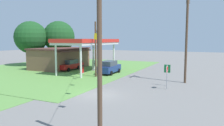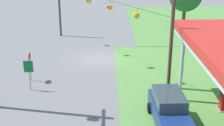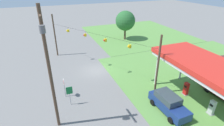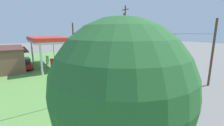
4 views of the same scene
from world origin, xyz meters
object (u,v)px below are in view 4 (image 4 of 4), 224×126
at_px(tree_west_verge, 121,88).
at_px(fuel_pump_near, 52,64).
at_px(car_at_pumps_rear, 25,64).
at_px(stop_sign_roadside, 134,55).
at_px(route_sign, 126,54).
at_px(car_at_pumps_front, 71,59).
at_px(gas_station_canopy, 48,40).
at_px(fuel_pump_far, 48,60).
at_px(gas_station_store, 1,59).
at_px(utility_pole_main, 125,31).

bearing_deg(tree_west_verge, fuel_pump_near, -6.46).
bearing_deg(car_at_pumps_rear, stop_sign_roadside, 66.70).
distance_m(stop_sign_roadside, route_sign, 1.83).
distance_m(fuel_pump_near, car_at_pumps_front, 4.24).
height_order(gas_station_canopy, stop_sign_roadside, gas_station_canopy).
bearing_deg(fuel_pump_far, gas_station_canopy, 179.95).
xyz_separation_m(gas_station_store, route_sign, (-7.17, -20.66, -0.15)).
height_order(gas_station_canopy, fuel_pump_near, gas_station_canopy).
xyz_separation_m(car_at_pumps_rear, route_sign, (-5.50, -17.51, 0.77)).
height_order(route_sign, utility_pole_main, utility_pole_main).
bearing_deg(tree_west_verge, gas_station_store, 9.58).
distance_m(car_at_pumps_front, tree_west_verge, 25.51).
xyz_separation_m(route_sign, utility_pole_main, (2.70, -1.64, 4.68)).
relative_size(fuel_pump_near, car_at_pumps_rear, 0.36).
relative_size(car_at_pumps_front, tree_west_verge, 0.74).
bearing_deg(gas_station_store, stop_sign_roadside, -113.12).
bearing_deg(gas_station_canopy, fuel_pump_near, -179.95).
xyz_separation_m(car_at_pumps_front, car_at_pumps_rear, (0.55, 7.86, -0.08)).
bearing_deg(route_sign, car_at_pumps_rear, 72.56).
xyz_separation_m(gas_station_canopy, fuel_pump_far, (1.87, -0.00, -3.98)).
distance_m(fuel_pump_far, stop_sign_roadside, 16.55).
bearing_deg(gas_station_store, car_at_pumps_rear, -117.89).
relative_size(utility_pole_main, tree_west_verge, 1.73).
distance_m(fuel_pump_near, utility_pole_main, 16.22).
xyz_separation_m(fuel_pump_far, stop_sign_roadside, (-8.90, -13.92, 1.00)).
bearing_deg(fuel_pump_near, stop_sign_roadside, -110.33).
relative_size(fuel_pump_far, car_at_pumps_front, 0.34).
relative_size(gas_station_store, tree_west_verge, 1.56).
xyz_separation_m(route_sign, tree_west_verge, (-19.48, 16.16, 2.70)).
relative_size(route_sign, tree_west_verge, 0.36).
bearing_deg(utility_pole_main, fuel_pump_near, 87.51).
bearing_deg(stop_sign_roadside, fuel_pump_far, -122.60).
xyz_separation_m(car_at_pumps_rear, utility_pole_main, (-2.80, -19.14, 5.45)).
relative_size(fuel_pump_far, car_at_pumps_rear, 0.36).
distance_m(car_at_pumps_front, route_sign, 10.87).
distance_m(gas_station_store, stop_sign_roadside, 22.84).
bearing_deg(tree_west_verge, fuel_pump_far, -5.55).
distance_m(fuel_pump_near, stop_sign_roadside, 14.88).
xyz_separation_m(car_at_pumps_front, tree_west_verge, (-24.43, 6.51, 3.39)).
distance_m(route_sign, utility_pole_main, 5.65).
distance_m(gas_station_canopy, fuel_pump_far, 4.40).
bearing_deg(tree_west_verge, route_sign, -39.68).
relative_size(gas_station_canopy, car_at_pumps_front, 2.41).
relative_size(gas_station_store, stop_sign_roadside, 4.18).
distance_m(gas_station_store, utility_pole_main, 23.19).
relative_size(car_at_pumps_front, route_sign, 2.07).
bearing_deg(gas_station_store, route_sign, -109.13).
xyz_separation_m(fuel_pump_near, tree_west_verge, (-22.84, 2.58, 3.60)).
height_order(car_at_pumps_front, route_sign, route_sign).
xyz_separation_m(car_at_pumps_front, stop_sign_roadside, (-6.75, -9.99, 0.80)).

